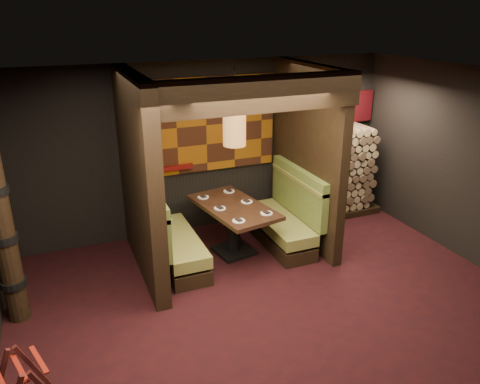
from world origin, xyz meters
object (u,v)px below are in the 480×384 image
(totem_column, at_px, (3,232))
(booth_bench_left, at_px, (171,240))
(pendant_lamp, at_px, (234,130))
(dining_table, at_px, (234,219))
(firewood_stack, at_px, (334,172))
(booth_bench_right, at_px, (285,220))

(totem_column, bearing_deg, booth_bench_left, 14.75)
(pendant_lamp, bearing_deg, dining_table, 90.00)
(totem_column, relative_size, firewood_stack, 1.39)
(pendant_lamp, bearing_deg, firewood_stack, 18.71)
(dining_table, relative_size, pendant_lamp, 1.51)
(booth_bench_left, relative_size, totem_column, 0.67)
(dining_table, bearing_deg, booth_bench_left, 179.27)
(booth_bench_right, height_order, totem_column, totem_column)
(booth_bench_right, height_order, dining_table, booth_bench_right)
(firewood_stack, bearing_deg, pendant_lamp, -161.29)
(pendant_lamp, height_order, totem_column, pendant_lamp)
(booth_bench_left, height_order, dining_table, booth_bench_left)
(booth_bench_right, distance_m, firewood_stack, 1.58)
(booth_bench_left, xyz_separation_m, pendant_lamp, (0.99, -0.06, 1.59))
(pendant_lamp, height_order, firewood_stack, pendant_lamp)
(booth_bench_right, bearing_deg, firewood_stack, 27.35)
(dining_table, relative_size, firewood_stack, 0.95)
(booth_bench_left, relative_size, dining_table, 0.97)
(pendant_lamp, distance_m, totem_column, 3.22)
(booth_bench_left, distance_m, totem_column, 2.30)
(totem_column, xyz_separation_m, firewood_stack, (5.33, 1.25, -0.37))
(booth_bench_left, xyz_separation_m, dining_table, (0.99, -0.01, 0.17))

